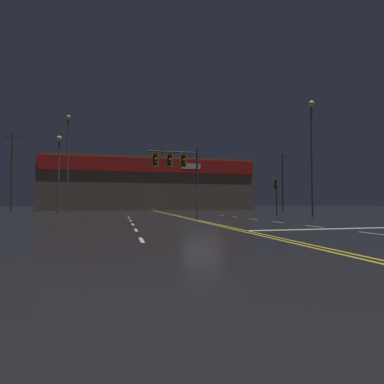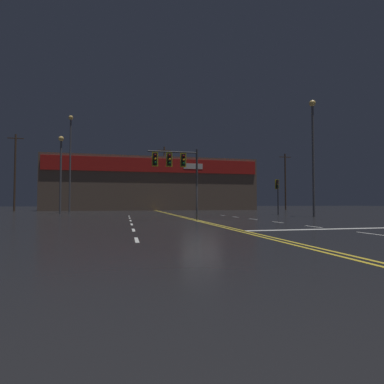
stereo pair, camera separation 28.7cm
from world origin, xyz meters
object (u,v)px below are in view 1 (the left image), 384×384
(traffic_signal_median, at_px, (176,164))
(streetlight_median_approach, at_px, (68,152))
(traffic_signal_corner_northeast, at_px, (276,189))
(streetlight_near_left, at_px, (312,143))
(streetlight_far_left, at_px, (59,163))

(traffic_signal_median, distance_m, streetlight_median_approach, 22.41)
(traffic_signal_corner_northeast, xyz_separation_m, streetlight_median_approach, (-22.04, 12.05, 4.92))
(streetlight_near_left, bearing_deg, traffic_signal_corner_northeast, 97.47)
(traffic_signal_corner_northeast, relative_size, streetlight_far_left, 0.43)
(streetlight_median_approach, distance_m, streetlight_far_left, 5.57)
(traffic_signal_median, height_order, streetlight_near_left, streetlight_near_left)
(traffic_signal_median, xyz_separation_m, streetlight_near_left, (12.51, 2.49, 2.57))
(streetlight_far_left, bearing_deg, traffic_signal_corner_northeast, -17.27)
(traffic_signal_median, height_order, streetlight_far_left, streetlight_far_left)
(traffic_signal_median, bearing_deg, streetlight_median_approach, 117.47)
(streetlight_median_approach, bearing_deg, traffic_signal_corner_northeast, -28.67)
(traffic_signal_corner_northeast, bearing_deg, streetlight_far_left, 162.73)
(streetlight_near_left, bearing_deg, streetlight_median_approach, 142.98)
(streetlight_near_left, height_order, streetlight_far_left, streetlight_near_left)
(streetlight_near_left, relative_size, streetlight_median_approach, 0.83)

